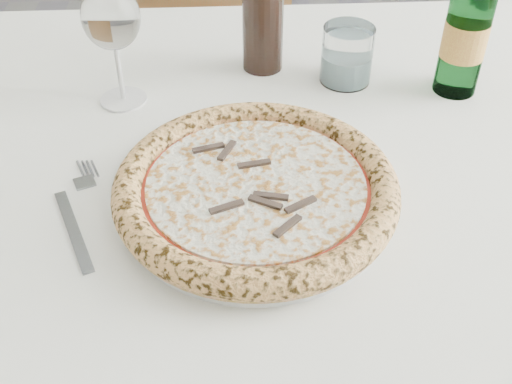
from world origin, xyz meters
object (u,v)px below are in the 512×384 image
beer_bottle (467,29)px  chair_far (206,37)px  tumbler (347,58)px  wine_glass (111,20)px  wine_bottle (263,1)px  plate (256,199)px  pizza (256,188)px  dining_table (252,201)px

beer_bottle → chair_far: bearing=121.3°
tumbler → chair_far: bearing=110.7°
tumbler → beer_bottle: size_ratio=0.35×
chair_far → wine_glass: bearing=-99.6°
chair_far → wine_bottle: bearing=-79.5°
wine_glass → chair_far: bearing=80.4°
tumbler → wine_bottle: 0.15m
plate → pizza: 0.02m
chair_far → wine_bottle: wine_bottle is taller
dining_table → wine_bottle: 0.30m
dining_table → plate: 0.14m
dining_table → tumbler: bearing=49.8°
pizza → wine_glass: 0.31m
dining_table → pizza: bearing=-90.0°
pizza → beer_bottle: bearing=38.1°
wine_glass → wine_bottle: 0.23m
wine_glass → tumbler: wine_glass is taller
plate → tumbler: bearing=61.6°
chair_far → beer_bottle: (0.38, -0.63, 0.32)m
chair_far → tumbler: 0.68m
wine_glass → wine_bottle: (0.21, 0.09, -0.02)m
plate → pizza: (-0.00, -0.00, 0.02)m
pizza → wine_bottle: 0.34m
pizza → tumbler: size_ratio=3.89×
dining_table → chair_far: chair_far is taller
tumbler → beer_bottle: beer_bottle is taller
chair_far → tumbler: (0.22, -0.59, 0.26)m
beer_bottle → wine_glass: bearing=-179.5°
dining_table → plate: size_ratio=4.92×
wine_glass → tumbler: (0.33, 0.04, -0.09)m
dining_table → pizza: (-0.00, -0.10, 0.11)m
wine_glass → dining_table: bearing=-37.6°
plate → wine_bottle: size_ratio=1.24×
chair_far → plate: bearing=-85.2°
chair_far → wine_glass: (-0.11, -0.63, 0.35)m
pizza → wine_glass: (-0.18, 0.24, 0.10)m
dining_table → pizza: 0.15m
dining_table → chair_far: (-0.07, 0.77, -0.14)m
dining_table → wine_bottle: size_ratio=6.08×
wine_glass → beer_bottle: 0.49m
chair_far → wine_bottle: (0.10, -0.54, 0.33)m
beer_bottle → wine_bottle: 0.29m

